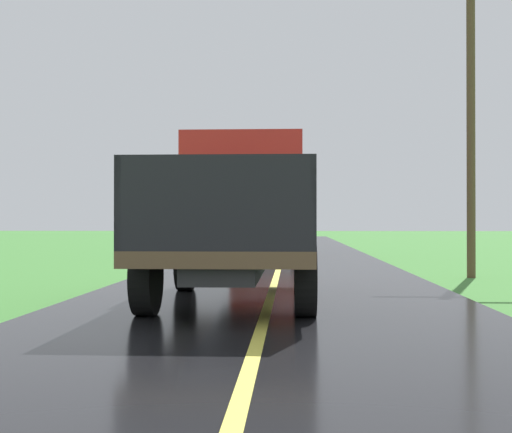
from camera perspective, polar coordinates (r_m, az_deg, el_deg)
name	(u,v)px	position (r m, az deg, el deg)	size (l,w,h in m)	color
banana_truck_near	(239,212)	(11.66, -1.38, 0.34)	(2.38, 5.82, 2.80)	#2D2D30
banana_truck_far	(268,218)	(27.21, 0.99, -0.09)	(2.38, 5.81, 2.80)	#2D2D30
utility_pole_roadside	(471,106)	(17.41, 17.11, 8.61)	(2.42, 0.20, 7.39)	brown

